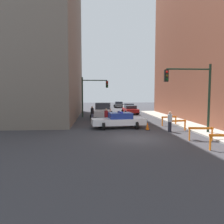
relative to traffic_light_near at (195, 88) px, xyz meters
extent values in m
plane|color=#38383D|center=(-4.73, -1.36, -3.53)|extent=(120.00, 120.00, 0.00)
cube|color=#B2ADA3|center=(1.47, -1.36, -3.47)|extent=(2.40, 44.00, 0.12)
cube|color=#6B6056|center=(-16.73, 12.64, 9.26)|extent=(14.00, 20.00, 25.58)
cylinder|color=black|center=(1.17, 0.01, -0.81)|extent=(0.18, 0.18, 5.20)
cylinder|color=black|center=(-0.53, 0.01, 1.39)|extent=(3.40, 0.12, 0.12)
cube|color=black|center=(-2.23, 0.01, 0.89)|extent=(0.30, 0.22, 0.90)
sphere|color=red|center=(-2.23, -0.14, 1.16)|extent=(0.18, 0.18, 0.18)
sphere|color=#4C3D0C|center=(-2.23, -0.14, 0.89)|extent=(0.18, 0.18, 0.18)
sphere|color=#0C4219|center=(-2.23, -0.14, 0.62)|extent=(0.18, 0.18, 0.18)
cylinder|color=black|center=(-9.13, 12.58, -0.93)|extent=(0.18, 0.18, 5.20)
cylinder|color=black|center=(-7.53, 12.58, 1.27)|extent=(3.20, 0.12, 0.12)
cube|color=black|center=(-5.93, 12.58, 0.77)|extent=(0.30, 0.22, 0.90)
sphere|color=red|center=(-5.93, 12.43, 1.04)|extent=(0.18, 0.18, 0.18)
sphere|color=#4C3D0C|center=(-5.93, 12.43, 0.77)|extent=(0.18, 0.18, 0.18)
sphere|color=#0C4219|center=(-5.93, 12.43, 0.50)|extent=(0.18, 0.18, 0.18)
cube|color=white|center=(-5.49, 3.16, -2.93)|extent=(4.86, 2.32, 0.55)
cube|color=navy|center=(-5.30, 3.18, -2.39)|extent=(2.13, 1.82, 0.52)
cylinder|color=black|center=(-6.85, 2.17, -3.20)|extent=(0.29, 0.68, 0.66)
cylinder|color=black|center=(-7.02, 3.86, -3.20)|extent=(0.29, 0.68, 0.66)
cylinder|color=black|center=(-3.95, 2.47, -3.20)|extent=(0.29, 0.68, 0.66)
cylinder|color=black|center=(-4.13, 4.16, -3.20)|extent=(0.29, 0.68, 0.66)
cube|color=#2633BF|center=(-5.30, 3.18, -2.07)|extent=(0.34, 1.40, 0.12)
cube|color=silver|center=(-6.59, 11.27, -2.78)|extent=(2.63, 5.60, 0.70)
cube|color=#2D333D|center=(-6.46, 12.34, -2.03)|extent=(2.03, 1.94, 0.80)
cylinder|color=black|center=(-7.30, 13.04, -3.13)|extent=(0.83, 0.35, 0.80)
cylinder|color=black|center=(-5.48, 12.82, -3.13)|extent=(0.83, 0.35, 0.80)
cylinder|color=black|center=(-7.70, 9.72, -3.13)|extent=(0.83, 0.35, 0.80)
cylinder|color=black|center=(-5.88, 9.50, -3.13)|extent=(0.83, 0.35, 0.80)
cube|color=maroon|center=(-2.18, 16.64, -2.96)|extent=(1.98, 4.37, 0.52)
cube|color=#232833|center=(-2.17, 16.47, -2.46)|extent=(1.66, 1.87, 0.48)
cylinder|color=black|center=(-3.06, 17.94, -3.22)|extent=(0.63, 0.25, 0.62)
cylinder|color=black|center=(-1.41, 18.01, -3.22)|extent=(0.63, 0.25, 0.62)
cylinder|color=black|center=(-2.95, 15.28, -3.22)|extent=(0.63, 0.25, 0.62)
cylinder|color=black|center=(-1.29, 15.35, -3.22)|extent=(0.63, 0.25, 0.62)
cube|color=silver|center=(-1.36, 22.92, -2.96)|extent=(1.95, 4.36, 0.52)
cube|color=#232833|center=(-1.36, 22.75, -2.46)|extent=(1.65, 1.86, 0.48)
cylinder|color=black|center=(-2.14, 24.29, -3.22)|extent=(0.63, 0.24, 0.62)
cylinder|color=black|center=(-0.48, 24.23, -3.22)|extent=(0.63, 0.24, 0.62)
cylinder|color=black|center=(-2.23, 21.62, -3.22)|extent=(0.63, 0.24, 0.62)
cylinder|color=black|center=(-0.58, 21.56, -3.22)|extent=(0.63, 0.24, 0.62)
cube|color=#474C51|center=(-2.20, 31.91, -2.96)|extent=(2.07, 4.41, 0.52)
cube|color=#232833|center=(-2.21, 31.74, -2.46)|extent=(1.70, 1.90, 0.48)
cylinder|color=black|center=(-2.94, 33.30, -3.22)|extent=(0.63, 0.26, 0.62)
cylinder|color=black|center=(-1.29, 33.19, -3.22)|extent=(0.63, 0.26, 0.62)
cylinder|color=black|center=(-3.11, 30.64, -3.22)|extent=(0.63, 0.26, 0.62)
cylinder|color=black|center=(-1.45, 30.53, -3.22)|extent=(0.63, 0.26, 0.62)
cylinder|color=black|center=(-6.47, 4.77, -3.12)|extent=(0.35, 0.35, 0.82)
cylinder|color=maroon|center=(-6.47, 4.77, -2.40)|extent=(0.44, 0.44, 0.62)
sphere|color=tan|center=(-6.47, 4.77, -1.98)|extent=(0.27, 0.27, 0.22)
cylinder|color=#474C66|center=(-7.84, 8.66, -3.12)|extent=(0.40, 0.40, 0.82)
cylinder|color=black|center=(-7.84, 8.66, -2.40)|extent=(0.51, 0.51, 0.62)
sphere|color=tan|center=(-7.84, 8.66, -1.98)|extent=(0.31, 0.31, 0.22)
cylinder|color=black|center=(-1.53, 0.98, -3.12)|extent=(0.30, 0.30, 0.82)
cylinder|color=#B2B2B7|center=(-1.53, 0.98, -2.40)|extent=(0.38, 0.38, 0.62)
sphere|color=tan|center=(-1.53, 0.98, -1.98)|extent=(0.23, 0.23, 0.22)
cube|color=orange|center=(-0.60, -4.90, -2.70)|extent=(1.59, 0.24, 0.14)
cube|color=orange|center=(-1.31, -4.82, -3.08)|extent=(0.07, 0.16, 0.90)
cube|color=orange|center=(-0.66, -2.45, -2.70)|extent=(1.59, 0.30, 0.14)
cube|color=orange|center=(-1.37, -2.34, -3.08)|extent=(0.07, 0.17, 0.90)
cube|color=orange|center=(0.05, -2.56, -3.08)|extent=(0.07, 0.17, 0.90)
cube|color=orange|center=(-0.72, 1.41, -2.70)|extent=(1.58, 0.35, 0.14)
cube|color=orange|center=(-1.43, 1.27, -3.08)|extent=(0.08, 0.17, 0.90)
cube|color=orange|center=(-0.02, 1.54, -3.08)|extent=(0.08, 0.17, 0.90)
cube|color=orange|center=(-0.40, 4.37, -2.70)|extent=(1.58, 0.33, 0.14)
cube|color=orange|center=(-1.11, 4.24, -3.08)|extent=(0.08, 0.17, 0.90)
cube|color=orange|center=(0.31, 4.49, -3.08)|extent=(0.08, 0.17, 0.90)
cube|color=black|center=(-3.12, 1.97, -3.51)|extent=(0.36, 0.36, 0.04)
cone|color=#F2600C|center=(-3.12, 1.97, -3.18)|extent=(0.28, 0.28, 0.62)
camera|label=1|loc=(-7.61, -16.05, -0.44)|focal=35.00mm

